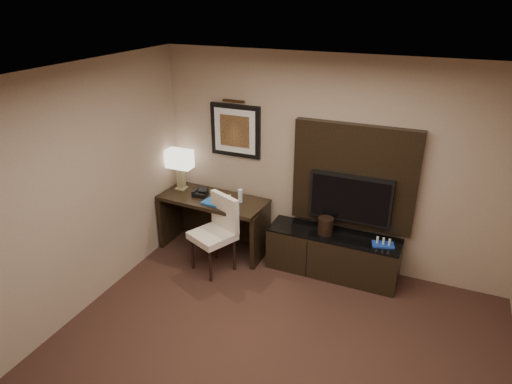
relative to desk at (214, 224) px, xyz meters
The scene contains 17 objects.
ceiling 3.49m from the desk, 55.10° to the right, with size 4.50×5.00×0.01m, color silver.
wall_back 1.81m from the desk, 13.13° to the left, with size 4.50×0.01×2.70m, color tan.
wall_left 2.47m from the desk, 109.23° to the right, with size 0.01×5.00×2.70m, color tan.
desk is the anchor object (origin of this frame).
credenza 1.67m from the desk, ahead, with size 1.64×0.46×0.57m, color black.
tv_wall_panel 2.02m from the desk, ahead, with size 1.50×0.12×1.30m, color black.
tv 1.92m from the desk, ahead, with size 1.00×0.08×0.60m, color black.
artwork 1.32m from the desk, 58.63° to the left, with size 0.70×0.04×0.70m, color black.
picture_light 1.70m from the desk, 55.41° to the left, with size 0.04×0.04×0.30m, color #402C14.
desk_chair 0.53m from the desk, 63.56° to the right, with size 0.48×0.56×1.01m, color #F0E0C8, non-canonical shape.
table_lamp 0.89m from the desk, 169.18° to the left, with size 0.37×0.21×0.60m, color #978C5E, non-canonical shape.
desk_phone 0.48m from the desk, behind, with size 0.19×0.17×0.09m, color black, non-canonical shape.
blue_folder 0.42m from the desk, 41.41° to the right, with size 0.25×0.34×0.02m, color #1A59A9.
book 0.52m from the desk, 18.31° to the right, with size 0.17×0.02×0.23m, color #B8A990.
water_bottle 0.62m from the desk, ahead, with size 0.06×0.06×0.18m, color silver.
ice_bucket 1.58m from the desk, ahead, with size 0.19×0.19×0.21m, color black.
minibar_tray 2.28m from the desk, ahead, with size 0.25×0.15×0.09m, color #1A3EAA, non-canonical shape.
Camera 1 is at (1.22, -2.73, 3.35)m, focal length 32.00 mm.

